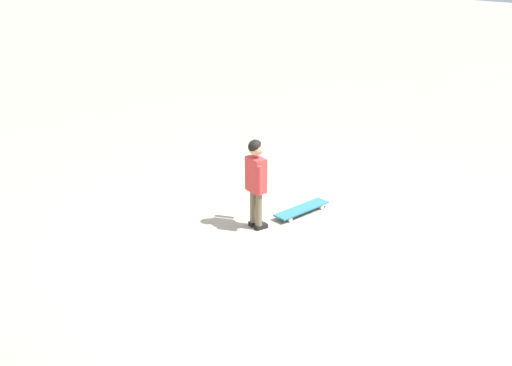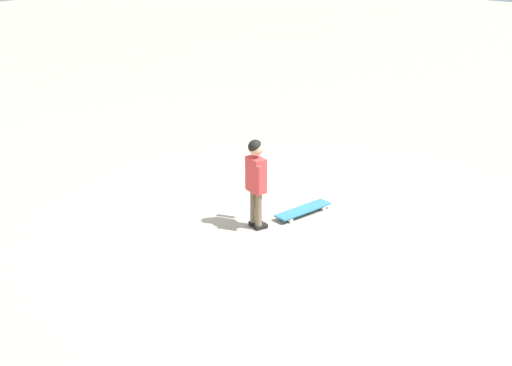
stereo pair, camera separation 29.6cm
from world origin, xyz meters
name	(u,v)px [view 2 (the right image)]	position (x,y,z in m)	size (l,w,h in m)	color
ground_plane	(299,230)	(0.00, 0.00, 0.00)	(50.00, 50.00, 0.00)	tan
child_person	(256,174)	(0.41, 0.28, 0.66)	(0.32, 0.30, 1.06)	brown
skateboard	(303,210)	(0.23, -0.36, 0.06)	(0.30, 0.80, 0.07)	teal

